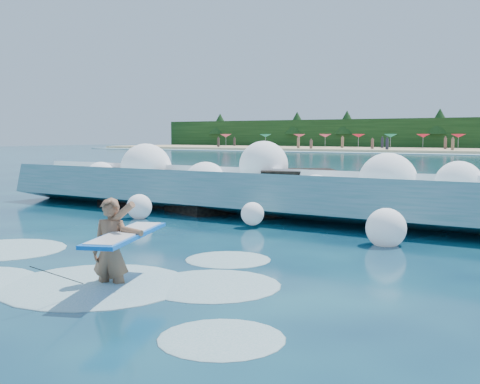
# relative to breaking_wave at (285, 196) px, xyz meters

# --- Properties ---
(ground) EXTENTS (200.00, 200.00, 0.00)m
(ground) POSITION_rel_breaking_wave_xyz_m (0.13, -6.88, -0.61)
(ground) COLOR #071E3C
(ground) RESTS_ON ground
(breaking_wave) EXTENTS (20.15, 3.07, 1.74)m
(breaking_wave) POSITION_rel_breaking_wave_xyz_m (0.00, 0.00, 0.00)
(breaking_wave) COLOR teal
(breaking_wave) RESTS_ON ground
(rock_cluster) EXTENTS (8.65, 3.68, 1.58)m
(rock_cluster) POSITION_rel_breaking_wave_xyz_m (-3.06, 0.34, -0.11)
(rock_cluster) COLOR black
(rock_cluster) RESTS_ON ground
(surfer_with_board) EXTENTS (1.38, 2.88, 1.70)m
(surfer_with_board) POSITION_rel_breaking_wave_xyz_m (1.75, -8.65, 0.02)
(surfer_with_board) COLOR #8F5F42
(surfer_with_board) RESTS_ON ground
(wave_spray) EXTENTS (15.56, 4.52, 2.27)m
(wave_spray) POSITION_rel_breaking_wave_xyz_m (-0.10, -0.19, 0.48)
(wave_spray) COLOR white
(wave_spray) RESTS_ON ground
(surf_foam) EXTENTS (8.97, 5.68, 0.15)m
(surf_foam) POSITION_rel_breaking_wave_xyz_m (0.70, -8.35, -0.61)
(surf_foam) COLOR silver
(surf_foam) RESTS_ON ground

